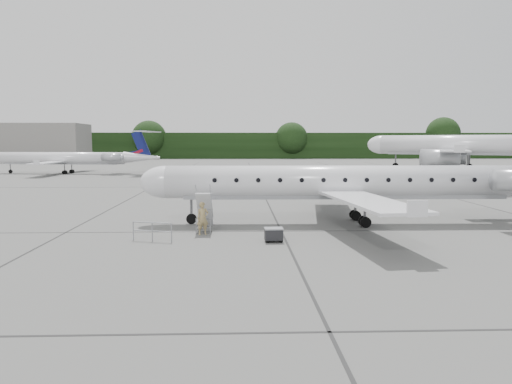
{
  "coord_description": "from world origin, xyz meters",
  "views": [
    {
      "loc": [
        -8.66,
        -25.84,
        5.24
      ],
      "look_at": [
        -7.64,
        3.18,
        2.3
      ],
      "focal_mm": 35.0,
      "sensor_mm": 36.0,
      "label": 1
    }
  ],
  "objects": [
    {
      "name": "main_regional_jet",
      "position": [
        -1.91,
        5.6,
        3.72
      ],
      "size": [
        29.35,
        21.37,
        7.44
      ],
      "primitive_type": null,
      "rotation": [
        0.0,
        0.0,
        -0.02
      ],
      "color": "silver",
      "rests_on": "ground"
    },
    {
      "name": "ground",
      "position": [
        0.0,
        0.0,
        0.0
      ],
      "size": [
        320.0,
        320.0,
        0.0
      ],
      "primitive_type": "plane",
      "color": "#5E5E5B",
      "rests_on": "ground"
    },
    {
      "name": "bg_regional_left",
      "position": [
        -37.54,
        56.94,
        3.52
      ],
      "size": [
        28.99,
        22.46,
        7.03
      ],
      "primitive_type": null,
      "rotation": [
        0.0,
        0.0,
        -0.12
      ],
      "color": "silver",
      "rests_on": "ground"
    },
    {
      "name": "treeline",
      "position": [
        0.0,
        130.0,
        4.0
      ],
      "size": [
        260.0,
        4.0,
        8.0
      ],
      "primitive_type": "cube",
      "color": "black",
      "rests_on": "ground"
    },
    {
      "name": "terminal_building",
      "position": [
        -70.0,
        110.0,
        5.0
      ],
      "size": [
        40.0,
        14.0,
        10.0
      ],
      "primitive_type": "cube",
      "color": "slate",
      "rests_on": "ground"
    },
    {
      "name": "passenger",
      "position": [
        -10.69,
        2.06,
        0.93
      ],
      "size": [
        0.78,
        0.62,
        1.86
      ],
      "primitive_type": "imported",
      "rotation": [
        0.0,
        0.0,
        0.3
      ],
      "color": "#937F50",
      "rests_on": "ground"
    },
    {
      "name": "bg_narrowbody",
      "position": [
        31.8,
        64.7,
        6.44
      ],
      "size": [
        43.86,
        39.86,
        12.87
      ],
      "primitive_type": null,
      "rotation": [
        0.0,
        0.0,
        -0.5
      ],
      "color": "silver",
      "rests_on": "ground"
    },
    {
      "name": "safety_railing",
      "position": [
        -13.22,
        0.25,
        0.5
      ],
      "size": [
        2.13,
        0.71,
        1.0
      ],
      "primitive_type": null,
      "rotation": [
        0.0,
        0.0,
        -0.29
      ],
      "color": "gray",
      "rests_on": "ground"
    },
    {
      "name": "baggage_cart",
      "position": [
        -6.82,
        -0.12,
        0.4
      ],
      "size": [
        0.95,
        0.79,
        0.8
      ],
      "primitive_type": null,
      "rotation": [
        0.0,
        0.0,
        0.05
      ],
      "color": "black",
      "rests_on": "ground"
    },
    {
      "name": "airstair",
      "position": [
        -10.66,
        3.43,
        1.17
      ],
      "size": [
        0.89,
        2.46,
        2.33
      ],
      "primitive_type": null,
      "rotation": [
        0.0,
        0.0,
        -0.02
      ],
      "color": "silver",
      "rests_on": "ground"
    }
  ]
}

